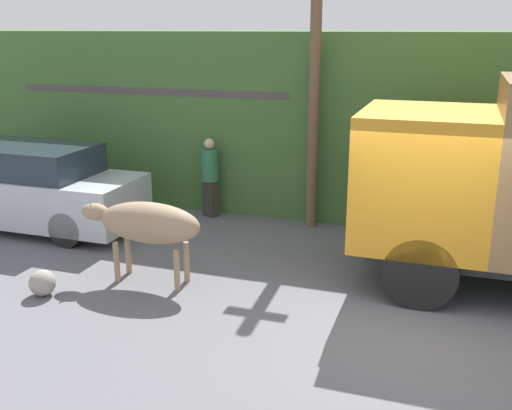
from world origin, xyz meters
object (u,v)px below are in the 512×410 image
(pedestrian_on_hill, at_px, (210,174))
(brown_cow, at_px, (147,223))
(utility_pole, at_px, (314,86))
(parked_suv, at_px, (26,188))
(roadside_rock, at_px, (42,283))

(pedestrian_on_hill, bearing_deg, brown_cow, 120.81)
(brown_cow, bearing_deg, utility_pole, 69.24)
(parked_suv, xyz_separation_m, roadside_rock, (2.31, -2.61, -0.60))
(brown_cow, distance_m, pedestrian_on_hill, 3.45)
(parked_suv, xyz_separation_m, utility_pole, (5.31, 1.82, 1.98))
(brown_cow, bearing_deg, pedestrian_on_hill, 102.95)
(brown_cow, relative_size, parked_suv, 0.43)
(utility_pole, xyz_separation_m, roadside_rock, (-3.00, -4.42, -2.58))
(brown_cow, distance_m, utility_pole, 4.27)
(parked_suv, bearing_deg, brown_cow, -26.38)
(parked_suv, bearing_deg, utility_pole, 17.07)
(utility_pole, relative_size, roadside_rock, 13.54)
(brown_cow, relative_size, utility_pole, 0.38)
(parked_suv, distance_m, utility_pole, 5.95)
(brown_cow, height_order, pedestrian_on_hill, pedestrian_on_hill)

